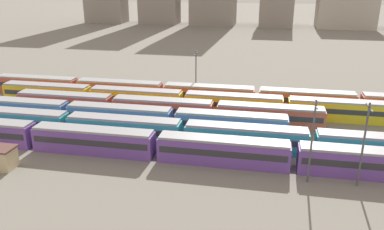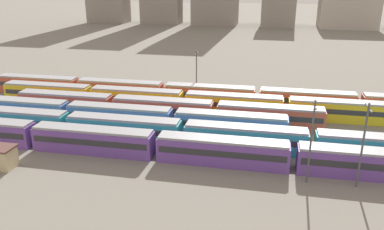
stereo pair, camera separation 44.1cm
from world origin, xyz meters
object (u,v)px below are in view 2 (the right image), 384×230
Objects in this scene: train_track_0 at (156,145)px; catenary_pole_0 at (363,142)px; train_track_3 at (163,109)px; signal_hut at (2,157)px; train_track_1 at (312,143)px; train_track_5 at (210,94)px; train_track_2 at (120,116)px; catenary_pole_1 at (196,72)px; train_track_4 at (234,104)px; catenary_pole_2 at (311,138)px.

train_track_0 is 6.90× the size of catenary_pole_0.
train_track_3 is 27.80m from signal_hut.
train_track_1 and train_track_5 have the same top height.
catenary_pole_1 is at bearing 62.46° from train_track_2.
train_track_3 is at bearing -156.88° from train_track_4.
catenary_pole_2 reaches higher than train_track_5.
train_track_3 is 0.60× the size of train_track_5.
catenary_pole_0 is 5.95m from catenary_pole_2.
catenary_pole_2 is (23.80, -18.65, 4.09)m from train_track_3.
train_track_4 is 9.33× the size of catenary_pole_1.
train_track_3 is 12.43m from train_track_5.
train_track_0 is at bearing 171.55° from catenary_pole_2.
train_track_4 reaches higher than signal_hut.
train_track_1 is 31.25× the size of signal_hut.
catenary_pole_2 is (11.62, -23.85, 4.09)m from train_track_4.
train_track_1 is at bearing -22.65° from train_track_3.
train_track_3 is at bearing 101.83° from train_track_0.
train_track_5 is at bearing 56.78° from train_track_3.
train_track_1 is 27.58m from train_track_5.
train_track_1 and train_track_4 have the same top height.
train_track_4 and train_track_5 have the same top height.
train_track_1 is 9.27m from catenary_pole_2.
train_track_0 is 15.94m from train_track_3.
train_track_1 is 10.35× the size of catenary_pole_2.
train_track_3 is at bearing -123.22° from train_track_5.
catenary_pole_1 reaches higher than train_track_3.
train_track_5 is (-18.11, 20.80, 0.00)m from train_track_1.
train_track_0 reaches higher than signal_hut.
train_track_5 is 9.33× the size of catenary_pole_1.
catenary_pole_1 reaches higher than train_track_4.
catenary_pole_1 is at bearing 122.26° from catenary_pole_2.
catenary_pole_1 is 0.92× the size of catenary_pole_2.
catenary_pole_0 reaches higher than train_track_3.
train_track_4 is at bearing 23.12° from train_track_3.
catenary_pole_0 is at bearing -53.42° from train_track_4.
signal_hut is (-19.40, -7.04, -0.35)m from train_track_0.
train_track_4 is (-12.74, 15.60, 0.00)m from train_track_1.
train_track_5 is at bearing 135.93° from train_track_4.
signal_hut is at bearing -174.29° from catenary_pole_2.
train_track_4 is at bearing -43.61° from catenary_pole_1.
train_track_3 is (-3.27, 15.60, -0.00)m from train_track_0.
catenary_pole_0 is at bearing -59.11° from train_track_1.
train_track_1 is at bearing -50.77° from train_track_4.
signal_hut is at bearing -160.06° from train_track_0.
signal_hut is (-45.88, -4.17, -4.42)m from catenary_pole_0.
train_track_5 is at bearing 120.32° from catenary_pole_2.
train_track_4 is at bearing 66.80° from train_track_0.
catenary_pole_0 reaches higher than catenary_pole_1.
train_track_2 is (-31.07, 5.20, -0.00)m from train_track_1.
train_track_0 is 29.25m from catenary_pole_1.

